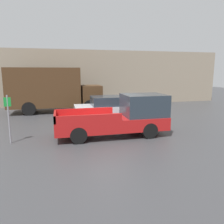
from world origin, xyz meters
name	(u,v)px	position (x,y,z in m)	size (l,w,h in m)	color
ground_plane	(114,134)	(0.00, 0.00, 0.00)	(60.00, 60.00, 0.00)	#3D3D3F
building_wall	(88,78)	(0.00, 10.45, 2.64)	(28.00, 0.15, 5.28)	gray
pickup_truck	(122,117)	(0.37, -0.32, 0.97)	(5.59, 1.98, 2.08)	red
car	(108,108)	(0.44, 3.34, 0.82)	(4.35, 2.00, 1.61)	silver
delivery_truck	(51,89)	(-3.35, 7.30, 1.88)	(7.27, 2.34, 3.53)	#472D19
parking_sign	(9,116)	(-4.97, -0.41, 1.25)	(0.30, 0.07, 2.21)	gray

